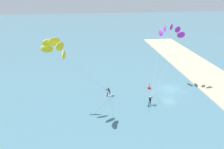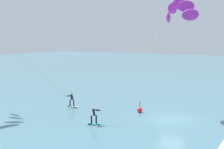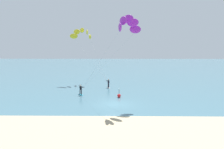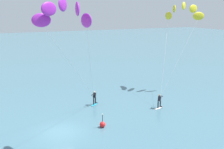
# 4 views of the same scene
# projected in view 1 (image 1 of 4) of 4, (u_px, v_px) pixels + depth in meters

# --- Properties ---
(ground_plane) EXTENTS (240.00, 240.00, 0.00)m
(ground_plane) POSITION_uv_depth(u_px,v_px,m) (170.00, 89.00, 43.04)
(ground_plane) COLOR #426B7A
(sand_strip) EXTENTS (80.00, 9.85, 0.16)m
(sand_strip) POSITION_uv_depth(u_px,v_px,m) (222.00, 86.00, 44.27)
(sand_strip) COLOR tan
(sand_strip) RESTS_ON ground
(kitesurfer_nearshore) EXTENTS (9.09, 10.80, 12.09)m
(kitesurfer_nearshore) POSITION_uv_depth(u_px,v_px,m) (57.00, 49.00, 30.37)
(kitesurfer_nearshore) COLOR white
(kitesurfer_nearshore) RESTS_ON ground
(kitesurfer_mid_water) EXTENTS (9.82, 8.35, 11.93)m
(kitesurfer_mid_water) POSITION_uv_depth(u_px,v_px,m) (170.00, 33.00, 40.52)
(kitesurfer_mid_water) COLOR #23ADD1
(kitesurfer_mid_water) RESTS_ON ground
(marker_buoy) EXTENTS (0.56, 0.56, 1.38)m
(marker_buoy) POSITION_uv_depth(u_px,v_px,m) (149.00, 87.00, 43.15)
(marker_buoy) COLOR red
(marker_buoy) RESTS_ON ground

